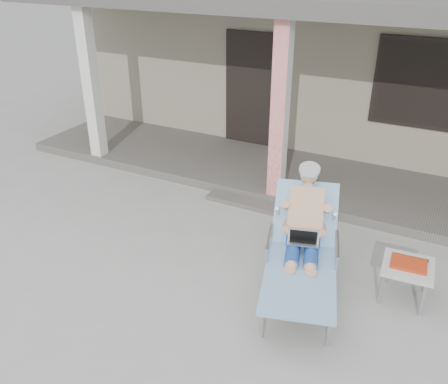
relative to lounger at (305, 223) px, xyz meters
The scene contains 7 objects.
ground 1.35m from the lounger, 158.63° to the right, with size 60.00×60.00×0.00m, color #9E9E99.
house 6.24m from the lounger, 99.38° to the left, with size 10.40×5.40×3.30m.
porch_deck 2.89m from the lounger, 111.15° to the left, with size 10.00×2.00×0.15m, color #605B56.
porch_overhang 3.38m from the lounger, 111.56° to the left, with size 10.00×2.30×2.85m.
porch_step 1.93m from the lounger, 124.71° to the left, with size 2.00×0.30×0.07m, color #605B56.
lounger is the anchor object (origin of this frame).
side_table 1.23m from the lounger, 12.33° to the left, with size 0.58×0.58×0.49m.
Camera 1 is at (2.28, -4.08, 3.55)m, focal length 38.00 mm.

